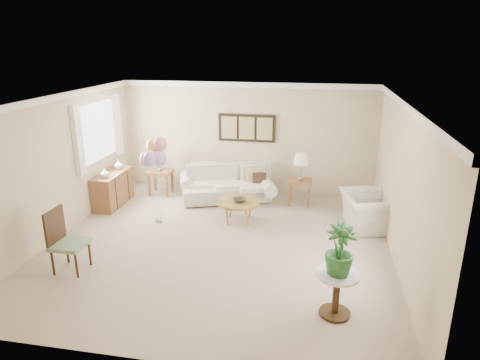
{
  "coord_description": "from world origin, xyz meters",
  "views": [
    {
      "loc": [
        1.65,
        -6.76,
        3.51
      ],
      "look_at": [
        0.28,
        0.6,
        1.05
      ],
      "focal_mm": 32.0,
      "sensor_mm": 36.0,
      "label": 1
    }
  ],
  "objects_px": {
    "armchair": "(367,211)",
    "accent_chair": "(65,239)",
    "sofa": "(227,186)",
    "balloon_cluster": "(154,154)",
    "coffee_table": "(239,203)"
  },
  "relations": [
    {
      "from": "sofa",
      "to": "accent_chair",
      "type": "distance_m",
      "value": 4.02
    },
    {
      "from": "balloon_cluster",
      "to": "coffee_table",
      "type": "bearing_deg",
      "value": 13.05
    },
    {
      "from": "armchair",
      "to": "accent_chair",
      "type": "height_order",
      "value": "accent_chair"
    },
    {
      "from": "sofa",
      "to": "accent_chair",
      "type": "bearing_deg",
      "value": -117.07
    },
    {
      "from": "coffee_table",
      "to": "accent_chair",
      "type": "distance_m",
      "value": 3.34
    },
    {
      "from": "balloon_cluster",
      "to": "accent_chair",
      "type": "bearing_deg",
      "value": -110.11
    },
    {
      "from": "armchair",
      "to": "balloon_cluster",
      "type": "distance_m",
      "value": 4.27
    },
    {
      "from": "coffee_table",
      "to": "armchair",
      "type": "xyz_separation_m",
      "value": [
        2.51,
        0.18,
        -0.06
      ]
    },
    {
      "from": "coffee_table",
      "to": "balloon_cluster",
      "type": "distance_m",
      "value": 1.93
    },
    {
      "from": "accent_chair",
      "to": "balloon_cluster",
      "type": "height_order",
      "value": "balloon_cluster"
    },
    {
      "from": "sofa",
      "to": "accent_chair",
      "type": "relative_size",
      "value": 2.36
    },
    {
      "from": "sofa",
      "to": "balloon_cluster",
      "type": "height_order",
      "value": "balloon_cluster"
    },
    {
      "from": "sofa",
      "to": "balloon_cluster",
      "type": "relative_size",
      "value": 1.37
    },
    {
      "from": "coffee_table",
      "to": "balloon_cluster",
      "type": "xyz_separation_m",
      "value": [
        -1.58,
        -0.37,
        1.04
      ]
    },
    {
      "from": "sofa",
      "to": "balloon_cluster",
      "type": "distance_m",
      "value": 2.19
    }
  ]
}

